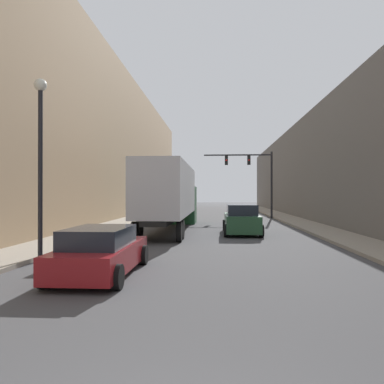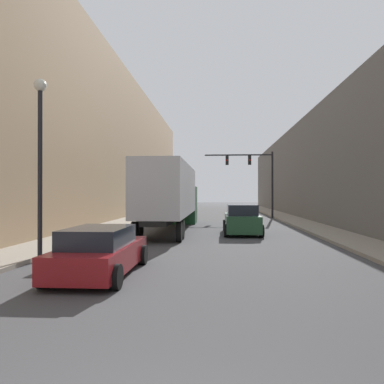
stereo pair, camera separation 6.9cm
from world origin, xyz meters
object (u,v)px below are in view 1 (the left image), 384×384
object	(u,v)px
sedan_car	(101,252)
street_lamp	(40,143)
suv_car	(241,220)
semi_truck	(171,195)
traffic_signal_gantry	(255,172)

from	to	relation	value
sedan_car	street_lamp	xyz separation A→B (m)	(-2.81, 2.02, 3.48)
sedan_car	suv_car	world-z (taller)	suv_car
semi_truck	suv_car	bearing A→B (deg)	-24.38
sedan_car	semi_truck	bearing A→B (deg)	88.14
sedan_car	suv_car	size ratio (longest dim) A/B	0.96
suv_car	street_lamp	bearing A→B (deg)	-128.94
semi_truck	sedan_car	bearing A→B (deg)	-91.86
sedan_car	traffic_signal_gantry	bearing A→B (deg)	74.48
sedan_car	street_lamp	world-z (taller)	street_lamp
traffic_signal_gantry	street_lamp	bearing A→B (deg)	-112.78
semi_truck	street_lamp	bearing A→B (deg)	-105.80
sedan_car	traffic_signal_gantry	size ratio (longest dim) A/B	0.70
street_lamp	suv_car	bearing A→B (deg)	51.06
semi_truck	street_lamp	xyz separation A→B (m)	(-3.25, -11.49, 1.84)
semi_truck	sedan_car	size ratio (longest dim) A/B	3.14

